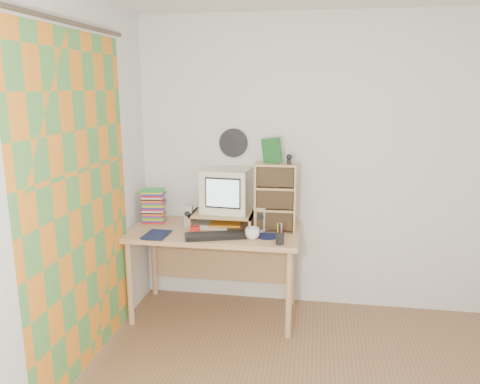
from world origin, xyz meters
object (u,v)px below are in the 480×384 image
(desk, at_px, (216,243))
(diary, at_px, (146,233))
(cd_rack, at_px, (275,197))
(keyboard, at_px, (215,236))
(crt_monitor, at_px, (226,191))
(dvd_stack, at_px, (154,207))
(mug, at_px, (252,233))

(desk, height_order, diary, diary)
(cd_rack, height_order, diary, cd_rack)
(keyboard, relative_size, cd_rack, 0.85)
(diary, bearing_deg, desk, 32.96)
(crt_monitor, xyz_separation_m, cd_rack, (0.42, -0.07, -0.02))
(desk, distance_m, dvd_stack, 0.63)
(keyboard, xyz_separation_m, mug, (0.29, 0.02, 0.03))
(cd_rack, height_order, mug, cd_rack)
(dvd_stack, bearing_deg, desk, -14.88)
(cd_rack, bearing_deg, dvd_stack, 175.66)
(crt_monitor, relative_size, dvd_stack, 1.45)
(crt_monitor, distance_m, mug, 0.50)
(dvd_stack, xyz_separation_m, mug, (0.91, -0.32, -0.09))
(desk, xyz_separation_m, cd_rack, (0.49, 0.02, 0.41))
(desk, relative_size, mug, 12.33)
(crt_monitor, bearing_deg, diary, -141.75)
(dvd_stack, bearing_deg, diary, -88.46)
(crt_monitor, bearing_deg, desk, -124.74)
(desk, height_order, mug, mug)
(cd_rack, distance_m, mug, 0.38)
(mug, bearing_deg, diary, -176.77)
(desk, distance_m, crt_monitor, 0.45)
(diary, bearing_deg, dvd_stack, 101.94)
(keyboard, height_order, cd_rack, cd_rack)
(desk, relative_size, cd_rack, 2.52)
(dvd_stack, bearing_deg, keyboard, -36.11)
(desk, relative_size, dvd_stack, 5.32)
(desk, bearing_deg, diary, -149.87)
(mug, bearing_deg, crt_monitor, 129.06)
(dvd_stack, bearing_deg, cd_rack, -10.51)
(crt_monitor, distance_m, dvd_stack, 0.66)
(crt_monitor, relative_size, diary, 1.77)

